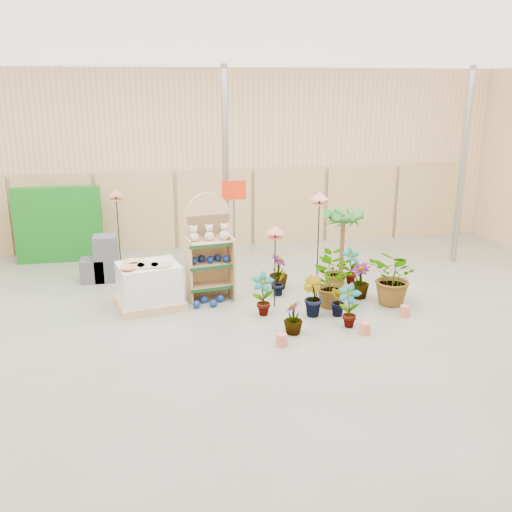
# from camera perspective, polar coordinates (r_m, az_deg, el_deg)

# --- Properties ---
(room) EXTENTS (15.20, 12.10, 4.70)m
(room) POSITION_cam_1_polar(r_m,az_deg,el_deg) (9.81, -1.12, 5.73)
(room) COLOR slate
(room) RESTS_ON ground
(display_shelf) EXTENTS (0.95, 0.68, 2.10)m
(display_shelf) POSITION_cam_1_polar(r_m,az_deg,el_deg) (11.24, -4.71, 0.53)
(display_shelf) COLOR tan
(display_shelf) RESTS_ON ground
(teddy_bears) EXTENTS (0.77, 0.20, 0.32)m
(teddy_bears) POSITION_cam_1_polar(r_m,az_deg,el_deg) (11.05, -4.59, 2.24)
(teddy_bears) COLOR beige
(teddy_bears) RESTS_ON display_shelf
(gazing_balls_shelf) EXTENTS (0.77, 0.26, 0.15)m
(gazing_balls_shelf) POSITION_cam_1_polar(r_m,az_deg,el_deg) (11.15, -4.63, -0.31)
(gazing_balls_shelf) COLOR navy
(gazing_balls_shelf) RESTS_ON display_shelf
(gazing_balls_floor) EXTENTS (0.63, 0.39, 0.15)m
(gazing_balls_floor) POSITION_cam_1_polar(r_m,az_deg,el_deg) (11.08, -4.76, -4.54)
(gazing_balls_floor) COLOR navy
(gazing_balls_floor) RESTS_ON ground
(pallet_stack) EXTENTS (1.40, 1.25, 0.89)m
(pallet_stack) POSITION_cam_1_polar(r_m,az_deg,el_deg) (11.03, -10.65, -2.93)
(pallet_stack) COLOR tan
(pallet_stack) RESTS_ON ground
(charcoal_planters) EXTENTS (0.80, 0.50, 1.00)m
(charcoal_planters) POSITION_cam_1_polar(r_m,az_deg,el_deg) (12.74, -15.16, -0.60)
(charcoal_planters) COLOR #39393D
(charcoal_planters) RESTS_ON ground
(trellis_stock) EXTENTS (2.00, 0.30, 1.80)m
(trellis_stock) POSITION_cam_1_polar(r_m,az_deg,el_deg) (14.34, -19.12, 2.98)
(trellis_stock) COLOR #136817
(trellis_stock) RESTS_ON ground
(offer_sign) EXTENTS (0.50, 0.08, 2.20)m
(offer_sign) POSITION_cam_1_polar(r_m,az_deg,el_deg) (11.96, -2.21, 4.58)
(offer_sign) COLOR gray
(offer_sign) RESTS_ON ground
(bird_table_front) EXTENTS (0.34, 0.34, 1.61)m
(bird_table_front) POSITION_cam_1_polar(r_m,az_deg,el_deg) (10.55, 1.94, 2.44)
(bird_table_front) COLOR black
(bird_table_front) RESTS_ON ground
(bird_table_right) EXTENTS (0.34, 0.34, 2.13)m
(bird_table_right) POSITION_cam_1_polar(r_m,az_deg,el_deg) (11.05, 6.37, 5.65)
(bird_table_right) COLOR black
(bird_table_right) RESTS_ON ground
(bird_table_back) EXTENTS (0.34, 0.34, 1.87)m
(bird_table_back) POSITION_cam_1_polar(r_m,az_deg,el_deg) (13.16, -13.83, 5.97)
(bird_table_back) COLOR black
(bird_table_back) RESTS_ON ground
(palm) EXTENTS (0.70, 0.70, 1.60)m
(palm) POSITION_cam_1_polar(r_m,az_deg,el_deg) (12.47, 8.73, 3.91)
(palm) COLOR brown
(palm) RESTS_ON ground
(potted_plant_0) EXTENTS (0.49, 0.38, 0.82)m
(potted_plant_0) POSITION_cam_1_polar(r_m,az_deg,el_deg) (10.46, 0.68, -3.83)
(potted_plant_0) COLOR #296F25
(potted_plant_0) RESTS_ON ground
(potted_plant_1) EXTENTS (0.45, 0.50, 0.74)m
(potted_plant_1) POSITION_cam_1_polar(r_m,az_deg,el_deg) (10.52, 5.62, -4.04)
(potted_plant_1) COLOR #296F25
(potted_plant_1) RESTS_ON ground
(potted_plant_2) EXTENTS (1.06, 1.08, 0.91)m
(potted_plant_2) POSITION_cam_1_polar(r_m,az_deg,el_deg) (10.94, 7.28, -2.78)
(potted_plant_2) COLOR #296F25
(potted_plant_2) RESTS_ON ground
(potted_plant_3) EXTENTS (0.57, 0.57, 0.72)m
(potted_plant_3) POSITION_cam_1_polar(r_m,az_deg,el_deg) (11.52, 10.32, -2.43)
(potted_plant_3) COLOR #296F25
(potted_plant_3) RESTS_ON ground
(potted_plant_4) EXTENTS (0.47, 0.36, 0.79)m
(potted_plant_4) POSITION_cam_1_polar(r_m,az_deg,el_deg) (12.29, 9.45, -0.97)
(potted_plant_4) COLOR #296F25
(potted_plant_4) RESTS_ON ground
(potted_plant_5) EXTENTS (0.36, 0.32, 0.53)m
(potted_plant_5) POSITION_cam_1_polar(r_m,az_deg,el_deg) (11.50, 2.36, -2.68)
(potted_plant_5) COLOR #296F25
(potted_plant_5) RESTS_ON ground
(potted_plant_6) EXTENTS (0.94, 0.92, 0.79)m
(potted_plant_6) POSITION_cam_1_polar(r_m,az_deg,el_deg) (11.90, 7.75, -1.48)
(potted_plant_6) COLOR #296F25
(potted_plant_6) RESTS_ON ground
(potted_plant_7) EXTENTS (0.40, 0.40, 0.59)m
(potted_plant_7) POSITION_cam_1_polar(r_m,az_deg,el_deg) (9.77, 3.75, -6.15)
(potted_plant_7) COLOR #296F25
(potted_plant_7) RESTS_ON ground
(potted_plant_8) EXTENTS (0.50, 0.46, 0.78)m
(potted_plant_8) POSITION_cam_1_polar(r_m,az_deg,el_deg) (10.10, 9.27, -4.96)
(potted_plant_8) COLOR #296F25
(potted_plant_8) RESTS_ON ground
(potted_plant_9) EXTENTS (0.26, 0.32, 0.58)m
(potted_plant_9) POSITION_cam_1_polar(r_m,az_deg,el_deg) (10.55, 8.24, -4.55)
(potted_plant_9) COLOR #296F25
(potted_plant_9) RESTS_ON ground
(potted_plant_10) EXTENTS (1.23, 1.29, 1.11)m
(potted_plant_10) POSITION_cam_1_polar(r_m,az_deg,el_deg) (11.23, 13.76, -2.09)
(potted_plant_10) COLOR #296F25
(potted_plant_10) RESTS_ON ground
(potted_plant_11) EXTENTS (0.54, 0.54, 0.72)m
(potted_plant_11) POSITION_cam_1_polar(r_m,az_deg,el_deg) (11.85, 2.26, -1.60)
(potted_plant_11) COLOR #296F25
(potted_plant_11) RESTS_ON ground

